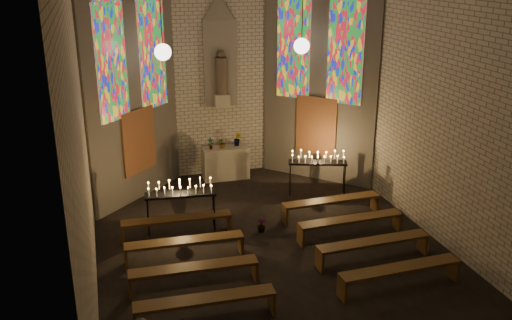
% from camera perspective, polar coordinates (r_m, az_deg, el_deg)
% --- Properties ---
extents(floor, '(12.00, 12.00, 0.00)m').
position_cam_1_polar(floor, '(13.08, 2.47, -10.27)').
color(floor, black).
rests_on(floor, ground).
extents(room, '(8.22, 12.43, 7.00)m').
position_cam_1_polar(room, '(14.83, -1.46, 8.78)').
color(room, beige).
rests_on(room, ground).
extents(altar, '(1.40, 0.60, 1.00)m').
position_cam_1_polar(altar, '(17.64, -3.07, -0.28)').
color(altar, '#B3AB92').
rests_on(altar, ground).
extents(flower_vase_left, '(0.19, 0.13, 0.36)m').
position_cam_1_polar(flower_vase_left, '(17.28, -4.57, 1.64)').
color(flower_vase_left, '#4C723F').
rests_on(flower_vase_left, altar).
extents(flower_vase_center, '(0.34, 0.30, 0.33)m').
position_cam_1_polar(flower_vase_center, '(17.40, -3.37, 1.74)').
color(flower_vase_center, '#4C723F').
rests_on(flower_vase_center, altar).
extents(flower_vase_right, '(0.29, 0.26, 0.44)m').
position_cam_1_polar(flower_vase_right, '(17.57, -1.86, 2.13)').
color(flower_vase_right, '#4C723F').
rests_on(flower_vase_right, altar).
extents(aisle_flower_pot, '(0.25, 0.25, 0.36)m').
position_cam_1_polar(aisle_flower_pot, '(14.36, 0.54, -6.52)').
color(aisle_flower_pot, '#4C723F').
rests_on(aisle_flower_pot, ground).
extents(votive_stand_left, '(1.77, 0.60, 1.28)m').
position_cam_1_polar(votive_stand_left, '(14.14, -7.59, -3.06)').
color(votive_stand_left, black).
rests_on(votive_stand_left, ground).
extents(votive_stand_right, '(1.70, 0.91, 1.22)m').
position_cam_1_polar(votive_stand_right, '(16.36, 6.20, 0.04)').
color(votive_stand_right, black).
rests_on(votive_stand_right, ground).
extents(pew_left_0, '(2.69, 0.47, 0.51)m').
position_cam_1_polar(pew_left_0, '(14.16, -7.94, -6.06)').
color(pew_left_0, '#503516').
rests_on(pew_left_0, ground).
extents(pew_right_0, '(2.69, 0.47, 0.51)m').
position_cam_1_polar(pew_right_0, '(15.17, 7.53, -4.22)').
color(pew_right_0, '#503516').
rests_on(pew_right_0, ground).
extents(pew_left_1, '(2.69, 0.47, 0.51)m').
position_cam_1_polar(pew_left_1, '(13.09, -7.16, -8.28)').
color(pew_left_1, '#503516').
rests_on(pew_left_1, ground).
extents(pew_right_1, '(2.69, 0.47, 0.51)m').
position_cam_1_polar(pew_right_1, '(14.18, 9.44, -6.09)').
color(pew_right_1, '#503516').
rests_on(pew_right_1, ground).
extents(pew_left_2, '(2.69, 0.47, 0.51)m').
position_cam_1_polar(pew_left_2, '(12.06, -6.23, -10.88)').
color(pew_left_2, '#503516').
rests_on(pew_left_2, ground).
extents(pew_right_2, '(2.69, 0.47, 0.51)m').
position_cam_1_polar(pew_right_2, '(13.23, 11.64, -8.24)').
color(pew_right_2, '#503516').
rests_on(pew_right_2, ground).
extents(pew_left_3, '(2.69, 0.47, 0.51)m').
position_cam_1_polar(pew_left_3, '(11.05, -5.11, -13.96)').
color(pew_left_3, '#503516').
rests_on(pew_left_3, ground).
extents(pew_right_3, '(2.69, 0.47, 0.51)m').
position_cam_1_polar(pew_right_3, '(12.33, 14.21, -10.69)').
color(pew_right_3, '#503516').
rests_on(pew_right_3, ground).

